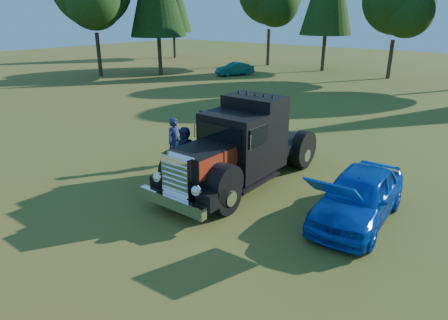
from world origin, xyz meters
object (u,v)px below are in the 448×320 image
Objects in this scene: diamond_t_truck at (240,149)px; hotrod_coupe at (359,196)px; distant_teal_car at (235,69)px; spectator_far at (187,155)px; spectator_near at (175,142)px.

diamond_t_truck is 4.29m from hotrod_coupe.
spectator_far is at bearing -30.86° from distant_teal_car.
diamond_t_truck is 25.96m from distant_teal_car.
spectator_far is at bearing -148.46° from diamond_t_truck.
spectator_near reaches higher than distant_teal_car.
spectator_far reaches higher than hotrod_coupe.
diamond_t_truck is 3.60× the size of spectator_far.
spectator_far reaches higher than spectator_near.
spectator_far is (-1.59, -0.98, -0.29)m from diamond_t_truck.
hotrod_coupe is at bearing -0.17° from diamond_t_truck.
spectator_near reaches higher than hotrod_coupe.
distant_teal_car is at bearing 127.15° from diamond_t_truck.
spectator_far is (-5.85, -0.96, 0.23)m from hotrod_coupe.
hotrod_coupe is 2.40× the size of spectator_near.
spectator_near is (-7.34, -0.04, 0.19)m from hotrod_coupe.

